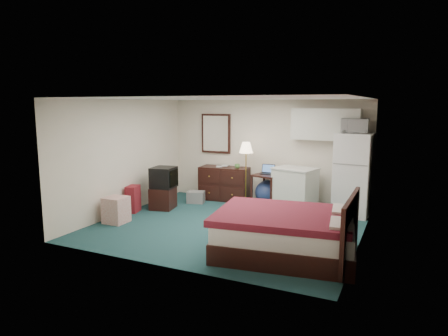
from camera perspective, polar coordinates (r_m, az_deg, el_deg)
The scene contains 25 objects.
floor at distance 8.03m, azimuth 0.54°, elevation -8.23°, with size 5.00×4.50×0.01m, color #112B2E.
ceiling at distance 7.67m, azimuth 0.57°, elevation 9.91°, with size 5.00×4.50×0.01m, color silver.
walls at distance 7.75m, azimuth 0.56°, elevation 0.63°, with size 5.01×4.51×2.50m.
mirror at distance 10.28m, azimuth -1.16°, elevation 4.95°, with size 0.80×0.06×1.00m, color white, non-canonical shape.
upper_cabinets at distance 9.22m, azimuth 14.32°, elevation 6.07°, with size 1.50×0.35×0.70m, color silver, non-canonical shape.
headboard at distance 6.29m, azimuth 17.58°, elevation -8.34°, with size 0.06×1.56×1.00m, color black, non-canonical shape.
dresser at distance 10.07m, azimuth 0.10°, elevation -2.20°, with size 1.23×0.56×0.84m, color black, non-canonical shape.
floor_lamp at distance 9.56m, azimuth 3.14°, elevation -0.79°, with size 0.33×0.33×1.51m, color gold, non-canonical shape.
desk at distance 9.51m, azimuth 6.23°, elevation -3.17°, with size 0.60×0.60×0.76m, color black, non-canonical shape.
exercise_ball at distance 9.66m, azimuth 6.21°, elevation -3.49°, with size 0.59×0.59×0.59m, color navy.
kitchen_counter at distance 9.20m, azimuth 10.09°, elevation -3.08°, with size 0.87×0.66×0.95m, color silver, non-canonical shape.
fridge at distance 9.04m, azimuth 18.05°, elevation -0.89°, with size 0.74×0.74×1.79m, color silver, non-canonical shape.
bed at distance 6.54m, azimuth 8.84°, elevation -9.28°, with size 2.12×1.66×0.68m, color #54121C, non-canonical shape.
tv_stand at distance 9.35m, azimuth -8.70°, elevation -4.26°, with size 0.50×0.54×0.50m, color black, non-canonical shape.
suitcase at distance 9.18m, azimuth -12.87°, elevation -4.32°, with size 0.23×0.37×0.60m, color maroon, non-canonical shape.
retail_box at distance 8.45m, azimuth -15.15°, elevation -5.79°, with size 0.43×0.43×0.53m, color silver, non-canonical shape.
file_bin at distance 9.82m, azimuth -4.04°, elevation -4.16°, with size 0.41×0.31×0.29m, color slate, non-canonical shape.
cardboard_box_a at distance 9.02m, azimuth 3.68°, elevation -5.60°, with size 0.25×0.21×0.21m, color olive, non-canonical shape.
cardboard_box_b at distance 9.20m, azimuth 9.02°, elevation -5.33°, with size 0.20×0.24×0.24m, color olive, non-canonical shape.
laptop at distance 9.46m, azimuth 6.21°, elevation -0.23°, with size 0.31×0.26×0.22m, color black, non-canonical shape.
crt_tv at distance 9.25m, azimuth -8.62°, elevation -1.33°, with size 0.51×0.55×0.47m, color black, non-canonical shape.
microwave at distance 8.97m, azimuth 18.20°, elevation 5.99°, with size 0.55×0.31×0.37m, color silver.
book_a at distance 10.02m, azimuth -1.10°, elevation 0.75°, with size 0.15×0.02×0.20m, color olive.
book_b at distance 10.11m, azimuth -0.39°, elevation 0.95°, with size 0.18×0.02×0.24m, color olive.
mug at distance 9.80m, azimuth 1.91°, elevation 0.35°, with size 0.13×0.10×0.13m, color #589849.
Camera 1 is at (3.18, -6.97, 2.39)m, focal length 32.00 mm.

